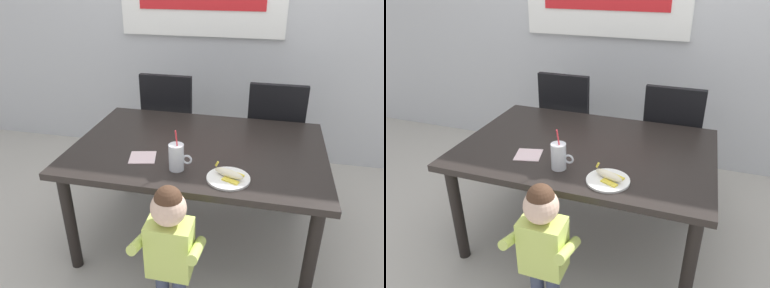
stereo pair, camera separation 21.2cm
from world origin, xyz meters
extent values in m
plane|color=#B7B2A8|center=(0.00, 0.00, 0.00)|extent=(24.00, 24.00, 0.00)
cube|color=silver|center=(0.00, 1.36, 1.45)|extent=(6.40, 0.12, 2.90)
cube|color=white|center=(-0.24, 1.28, 1.45)|extent=(1.46, 0.04, 0.58)
cube|color=red|center=(-0.24, 1.26, 1.45)|extent=(1.11, 0.01, 0.14)
cube|color=black|center=(0.00, 0.00, 0.69)|extent=(1.55, 1.05, 0.04)
cylinder|color=black|center=(-0.69, -0.44, 0.34)|extent=(0.07, 0.07, 0.67)
cylinder|color=black|center=(0.69, -0.44, 0.34)|extent=(0.07, 0.07, 0.67)
cylinder|color=black|center=(-0.69, 0.44, 0.34)|extent=(0.07, 0.07, 0.67)
cylinder|color=black|center=(0.69, 0.44, 0.34)|extent=(0.07, 0.07, 0.67)
cube|color=black|center=(-0.40, 0.85, 0.45)|extent=(0.44, 0.44, 0.06)
cube|color=black|center=(-0.40, 0.65, 0.72)|extent=(0.42, 0.05, 0.48)
cylinder|color=black|center=(-0.21, 1.04, 0.21)|extent=(0.04, 0.04, 0.42)
cylinder|color=black|center=(-0.59, 1.04, 0.21)|extent=(0.04, 0.04, 0.42)
cylinder|color=black|center=(-0.21, 0.66, 0.21)|extent=(0.04, 0.04, 0.42)
cylinder|color=black|center=(-0.59, 0.66, 0.21)|extent=(0.04, 0.04, 0.42)
cube|color=black|center=(0.47, 0.79, 0.45)|extent=(0.44, 0.44, 0.06)
cube|color=black|center=(0.47, 0.59, 0.72)|extent=(0.42, 0.05, 0.48)
cylinder|color=black|center=(0.66, 0.98, 0.21)|extent=(0.04, 0.04, 0.42)
cylinder|color=black|center=(0.28, 0.98, 0.21)|extent=(0.04, 0.04, 0.42)
cylinder|color=black|center=(0.66, 0.60, 0.21)|extent=(0.04, 0.04, 0.42)
cylinder|color=black|center=(0.28, 0.60, 0.21)|extent=(0.04, 0.04, 0.42)
cube|color=#C6DB66|center=(0.00, -0.68, 0.49)|extent=(0.22, 0.15, 0.30)
sphere|color=beige|center=(0.00, -0.68, 0.72)|extent=(0.17, 0.17, 0.17)
sphere|color=#472D1E|center=(0.00, -0.68, 0.77)|extent=(0.13, 0.13, 0.13)
cylinder|color=#C6DB66|center=(-0.14, -0.70, 0.52)|extent=(0.05, 0.24, 0.13)
cylinder|color=#C6DB66|center=(0.14, -0.70, 0.52)|extent=(0.05, 0.24, 0.13)
cylinder|color=silver|center=(-0.06, -0.31, 0.79)|extent=(0.08, 0.08, 0.15)
cylinder|color=#8C6647|center=(-0.06, -0.31, 0.76)|extent=(0.07, 0.07, 0.08)
torus|color=silver|center=(0.00, -0.31, 0.78)|extent=(0.06, 0.01, 0.06)
cylinder|color=#E5333F|center=(-0.05, -0.32, 0.85)|extent=(0.01, 0.07, 0.21)
cylinder|color=white|center=(0.23, -0.35, 0.72)|extent=(0.23, 0.23, 0.01)
ellipsoid|color=#F4EAC6|center=(0.23, -0.35, 0.74)|extent=(0.17, 0.11, 0.04)
cube|color=yellow|center=(0.25, -0.39, 0.73)|extent=(0.10, 0.06, 0.01)
cube|color=yellow|center=(0.27, -0.32, 0.73)|extent=(0.10, 0.06, 0.01)
cylinder|color=yellow|center=(0.16, -0.32, 0.78)|extent=(0.03, 0.02, 0.03)
cube|color=silver|center=(-0.29, -0.23, 0.71)|extent=(0.18, 0.18, 0.00)
camera|label=1|loc=(0.40, -1.96, 1.71)|focal=33.53mm
camera|label=2|loc=(0.60, -1.90, 1.71)|focal=33.53mm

